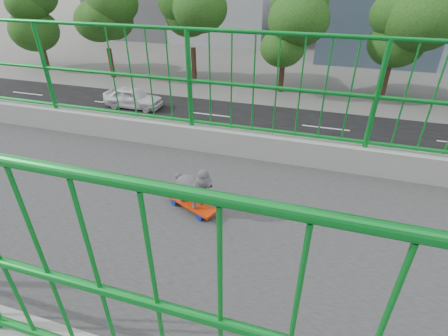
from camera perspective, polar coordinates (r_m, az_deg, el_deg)
name	(u,v)px	position (r m, az deg, el deg)	size (l,w,h in m)	color
road	(321,175)	(17.57, 16.15, -1.09)	(18.00, 90.00, 0.02)	black
railing	(373,239)	(2.78, 24.00, -10.96)	(3.00, 24.00, 1.42)	gray
street_trees	(354,35)	(28.50, 21.26, 20.43)	(5.30, 60.40, 7.26)	black
skateboard	(192,204)	(3.16, -5.50, -6.14)	(0.36, 0.55, 0.07)	red
poodle	(193,185)	(3.02, -5.39, -2.94)	(0.30, 0.43, 0.38)	#322F34
car_0	(363,275)	(11.68, 22.65, -16.50)	(1.89, 4.71, 1.60)	black
car_1	(206,188)	(14.60, -3.05, -3.37)	(1.58, 4.52, 1.49)	silver
car_2	(23,126)	(24.03, -31.02, 6.18)	(2.23, 4.83, 1.34)	silver
car_4	(133,98)	(26.15, -15.23, 11.50)	(1.76, 4.37, 1.49)	silver
car_6	(445,230)	(14.87, 33.47, -8.78)	(2.36, 5.12, 1.42)	silver
car_7	(83,134)	(21.12, -22.86, 5.33)	(1.94, 4.78, 1.39)	silver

